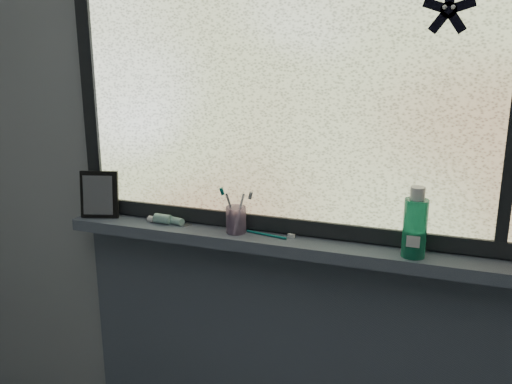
% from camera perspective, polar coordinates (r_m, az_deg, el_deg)
% --- Properties ---
extents(wall_back, '(3.00, 0.01, 2.50)m').
position_cam_1_polar(wall_back, '(1.84, 4.92, 2.72)').
color(wall_back, '#9EA3A8').
rests_on(wall_back, ground).
extents(windowsill, '(1.62, 0.14, 0.04)m').
position_cam_1_polar(windowsill, '(1.84, 4.14, -5.36)').
color(windowsill, '#4E5768').
rests_on(windowsill, wall_back).
extents(sill_apron, '(1.62, 0.02, 0.98)m').
position_cam_1_polar(sill_apron, '(2.13, 4.30, -17.72)').
color(sill_apron, '#4E5768').
rests_on(sill_apron, floor).
extents(window_pane, '(1.50, 0.01, 1.00)m').
position_cam_1_polar(window_pane, '(1.78, 4.94, 11.39)').
color(window_pane, silver).
rests_on(window_pane, wall_back).
extents(frame_bottom, '(1.60, 0.03, 0.05)m').
position_cam_1_polar(frame_bottom, '(1.87, 4.57, -3.43)').
color(frame_bottom, black).
rests_on(frame_bottom, windowsill).
extents(frame_left, '(0.05, 0.03, 1.10)m').
position_cam_1_polar(frame_left, '(2.11, -16.38, 11.51)').
color(frame_left, black).
rests_on(frame_left, wall_back).
extents(starfish_sticker, '(0.15, 0.02, 0.15)m').
position_cam_1_polar(starfish_sticker, '(1.70, 18.72, 16.87)').
color(starfish_sticker, black).
rests_on(starfish_sticker, window_pane).
extents(vanity_mirror, '(0.15, 0.10, 0.17)m').
position_cam_1_polar(vanity_mirror, '(2.11, -15.38, -0.23)').
color(vanity_mirror, black).
rests_on(vanity_mirror, windowsill).
extents(toothpaste_tube, '(0.19, 0.06, 0.03)m').
position_cam_1_polar(toothpaste_tube, '(2.00, -8.80, -2.72)').
color(toothpaste_tube, silver).
rests_on(toothpaste_tube, windowsill).
extents(toothbrush_cup, '(0.09, 0.09, 0.09)m').
position_cam_1_polar(toothbrush_cup, '(1.89, -2.02, -2.78)').
color(toothbrush_cup, '#B08DBB').
rests_on(toothbrush_cup, windowsill).
extents(toothbrush_lying, '(0.18, 0.05, 0.01)m').
position_cam_1_polar(toothbrush_lying, '(1.87, 1.05, -4.22)').
color(toothbrush_lying, '#0B6562').
rests_on(toothbrush_lying, windowsill).
extents(mouthwash_bottle, '(0.08, 0.08, 0.18)m').
position_cam_1_polar(mouthwash_bottle, '(1.73, 15.64, -2.93)').
color(mouthwash_bottle, '#1E9B6E').
rests_on(mouthwash_bottle, windowsill).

